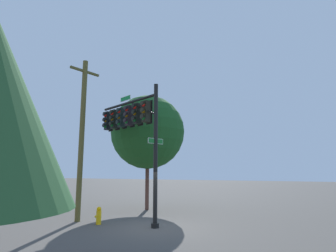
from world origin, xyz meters
name	(u,v)px	position (x,y,z in m)	size (l,w,h in m)	color
ground_plane	(155,228)	(0.00, 0.00, 0.00)	(120.00, 120.00, 0.00)	#494541
signal_pole_assembly	(130,122)	(1.88, -0.79, 5.12)	(4.54, 2.47, 6.78)	black
utility_pole	(82,135)	(4.33, 0.12, 4.46)	(0.64, 1.76, 8.63)	brown
fire_hydrant	(99,216)	(2.87, 0.33, 0.41)	(0.33, 0.24, 0.83)	yellow
tree_mid	(148,132)	(2.94, -4.97, 5.20)	(5.07, 5.07, 7.74)	brown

